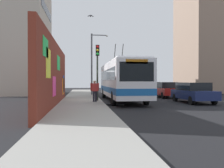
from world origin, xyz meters
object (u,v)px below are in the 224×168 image
object	(u,v)px
city_bus	(121,80)
parked_car_silver	(140,87)
parked_car_navy	(193,92)
street_lamp	(94,60)
parked_car_dark_gray	(151,88)
parked_car_red	(165,89)
traffic_light	(97,63)
pedestrian_at_curb	(95,89)

from	to	relation	value
city_bus	parked_car_silver	xyz separation A→B (m)	(14.48, -5.20, -0.99)
parked_car_navy	street_lamp	world-z (taller)	street_lamp
city_bus	parked_car_dark_gray	bearing A→B (deg)	-29.73
city_bus	parked_car_red	distance (m)	6.43
parked_car_navy	parked_car_silver	xyz separation A→B (m)	(17.14, 0.00, -0.00)
parked_car_red	traffic_light	xyz separation A→B (m)	(-5.18, 7.35, 2.25)
parked_car_navy	pedestrian_at_curb	world-z (taller)	pedestrian_at_curb
parked_car_dark_gray	parked_car_silver	bearing A→B (deg)	0.00
city_bus	parked_car_navy	distance (m)	5.92
pedestrian_at_curb	parked_car_silver	bearing A→B (deg)	-24.33
city_bus	parked_car_dark_gray	distance (m)	10.53
parked_car_silver	pedestrian_at_curb	bearing A→B (deg)	155.67
parked_car_red	traffic_light	distance (m)	9.27
parked_car_red	city_bus	bearing A→B (deg)	125.06
traffic_light	street_lamp	bearing A→B (deg)	-0.76
city_bus	traffic_light	distance (m)	2.93
pedestrian_at_curb	street_lamp	distance (m)	9.99
parked_car_red	street_lamp	size ratio (longest dim) A/B	0.70
parked_car_silver	traffic_light	size ratio (longest dim) A/B	1.13
city_bus	traffic_light	xyz separation A→B (m)	(-1.53, 2.15, 1.27)
city_bus	pedestrian_at_curb	world-z (taller)	city_bus
parked_car_silver	city_bus	bearing A→B (deg)	160.24
parked_car_navy	parked_car_dark_gray	distance (m)	11.77
parked_car_dark_gray	parked_car_silver	distance (m)	5.37
street_lamp	parked_car_silver	bearing A→B (deg)	-44.64
parked_car_dark_gray	traffic_light	distance (m)	13.12
parked_car_dark_gray	traffic_light	bearing A→B (deg)	145.35
pedestrian_at_curb	street_lamp	bearing A→B (deg)	-2.25
city_bus	street_lamp	bearing A→B (deg)	15.88
traffic_light	street_lamp	distance (m)	8.74
parked_car_navy	parked_car_dark_gray	bearing A→B (deg)	-0.00
parked_car_navy	street_lamp	size ratio (longest dim) A/B	0.67
city_bus	parked_car_navy	size ratio (longest dim) A/B	2.57
pedestrian_at_curb	traffic_light	size ratio (longest dim) A/B	0.36
parked_car_navy	parked_car_red	distance (m)	6.31
pedestrian_at_curb	street_lamp	world-z (taller)	street_lamp
city_bus	street_lamp	xyz separation A→B (m)	(7.15, 2.03, 2.31)
traffic_light	parked_car_red	bearing A→B (deg)	-54.85
parked_car_navy	parked_car_silver	size ratio (longest dim) A/B	0.93
parked_car_red	parked_car_dark_gray	xyz separation A→B (m)	(5.46, -0.00, -0.00)
parked_car_navy	traffic_light	distance (m)	7.77
parked_car_navy	parked_car_silver	world-z (taller)	same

